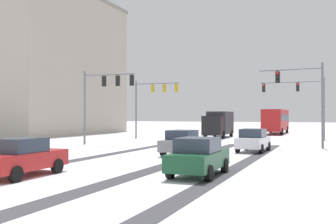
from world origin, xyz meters
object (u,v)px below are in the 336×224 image
object	(u,v)px
car_red_fourth	(22,157)
box_truck_delivery	(219,124)
traffic_signal_near_right	(305,92)
car_grey_second	(183,142)
office_building_far_left_block	(33,66)
traffic_signal_far_right	(301,96)
bus_oncoming	(276,120)
car_white_lead	(253,140)
traffic_signal_far_left	(153,96)
traffic_signal_near_left	(104,90)
car_dark_green_third	(199,156)

from	to	relation	value
car_red_fourth	box_truck_delivery	bearing A→B (deg)	89.70
traffic_signal_near_right	car_grey_second	world-z (taller)	traffic_signal_near_right
car_red_fourth	office_building_far_left_block	distance (m)	41.47
traffic_signal_far_right	car_red_fourth	size ratio (longest dim) A/B	1.57
car_grey_second	bus_oncoming	xyz separation A→B (m)	(1.92, 32.63, 1.18)
office_building_far_left_block	box_truck_delivery	bearing A→B (deg)	1.14
car_white_lead	box_truck_delivery	distance (m)	17.58
traffic_signal_far_right	box_truck_delivery	xyz separation A→B (m)	(-9.09, 0.86, -3.03)
car_white_lead	car_grey_second	xyz separation A→B (m)	(-3.78, -4.16, 0.00)
car_white_lead	bus_oncoming	world-z (taller)	bus_oncoming
traffic_signal_far_right	car_white_lead	world-z (taller)	traffic_signal_far_right
office_building_far_left_block	traffic_signal_near_right	bearing A→B (deg)	-18.42
traffic_signal_far_left	traffic_signal_near_right	bearing A→B (deg)	-26.24
traffic_signal_far_right	box_truck_delivery	world-z (taller)	traffic_signal_far_right
traffic_signal_near_right	traffic_signal_far_right	size ratio (longest dim) A/B	1.00
traffic_signal_near_left	traffic_signal_near_right	distance (m)	16.58
traffic_signal_far_left	office_building_far_left_block	size ratio (longest dim) A/B	0.29
car_grey_second	office_building_far_left_block	world-z (taller)	office_building_far_left_block
box_truck_delivery	traffic_signal_near_right	bearing A→B (deg)	-51.67
bus_oncoming	car_grey_second	bearing A→B (deg)	-93.37
car_white_lead	car_red_fourth	distance (m)	16.55
car_white_lead	car_grey_second	distance (m)	5.63
car_red_fourth	car_grey_second	bearing A→B (deg)	73.58
traffic_signal_near_left	car_white_lead	bearing A→B (deg)	-6.43
box_truck_delivery	office_building_far_left_block	bearing A→B (deg)	-178.86
car_white_lead	car_grey_second	bearing A→B (deg)	-132.27
car_red_fourth	car_white_lead	bearing A→B (deg)	65.06
traffic_signal_near_right	bus_oncoming	size ratio (longest dim) A/B	0.59
traffic_signal_near_left	traffic_signal_near_right	size ratio (longest dim) A/B	1.00
traffic_signal_far_right	traffic_signal_far_left	bearing A→B (deg)	-165.91
bus_oncoming	box_truck_delivery	xyz separation A→B (m)	(-4.95, -12.29, -0.36)
traffic_signal_far_left	bus_oncoming	world-z (taller)	traffic_signal_far_left
traffic_signal_near_right	car_red_fourth	world-z (taller)	traffic_signal_near_right
traffic_signal_far_left	box_truck_delivery	world-z (taller)	traffic_signal_far_left
bus_oncoming	office_building_far_left_block	distance (m)	34.96
bus_oncoming	traffic_signal_far_right	bearing A→B (deg)	-72.52
car_white_lead	bus_oncoming	xyz separation A→B (m)	(-1.86, 28.47, 1.18)
car_white_lead	car_dark_green_third	world-z (taller)	same
traffic_signal_far_left	bus_oncoming	bearing A→B (deg)	56.57
traffic_signal_near_left	traffic_signal_near_right	world-z (taller)	same
traffic_signal_near_left	car_red_fourth	xyz separation A→B (m)	(6.19, -16.49, -3.93)
bus_oncoming	car_dark_green_third	bearing A→B (deg)	-87.66
car_dark_green_third	office_building_far_left_block	world-z (taller)	office_building_far_left_block
car_grey_second	car_dark_green_third	distance (m)	8.55
traffic_signal_far_left	car_red_fourth	bearing A→B (deg)	-77.02
car_grey_second	box_truck_delivery	bearing A→B (deg)	98.48
traffic_signal_far_left	car_red_fourth	xyz separation A→B (m)	(6.10, -26.47, -3.94)
traffic_signal_far_right	car_red_fourth	world-z (taller)	traffic_signal_far_right
traffic_signal_far_right	car_dark_green_third	xyz separation A→B (m)	(-2.49, -27.26, -3.85)
traffic_signal_far_right	car_red_fourth	xyz separation A→B (m)	(-9.25, -30.33, -3.85)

